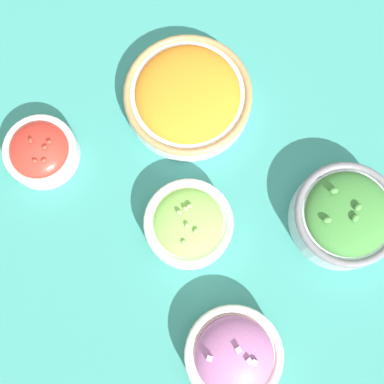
% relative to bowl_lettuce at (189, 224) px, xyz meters
% --- Properties ---
extents(ground_plane, '(3.00, 3.00, 0.00)m').
position_rel_bowl_lettuce_xyz_m(ground_plane, '(-0.03, 0.04, -0.03)').
color(ground_plane, '#337F75').
extents(bowl_lettuce, '(0.13, 0.13, 0.07)m').
position_rel_bowl_lettuce_xyz_m(bowl_lettuce, '(0.00, 0.00, 0.00)').
color(bowl_lettuce, silver).
rests_on(bowl_lettuce, ground_plane).
extents(bowl_cherry_tomatoes, '(0.12, 0.12, 0.06)m').
position_rel_bowl_lettuce_xyz_m(bowl_cherry_tomatoes, '(-0.25, -0.06, -0.01)').
color(bowl_cherry_tomatoes, silver).
rests_on(bowl_cherry_tomatoes, ground_plane).
extents(bowl_carrots, '(0.21, 0.21, 0.06)m').
position_rel_bowl_lettuce_xyz_m(bowl_carrots, '(-0.14, 0.16, -0.01)').
color(bowl_carrots, silver).
rests_on(bowl_carrots, ground_plane).
extents(bowl_broccoli, '(0.16, 0.16, 0.09)m').
position_rel_bowl_lettuce_xyz_m(bowl_broccoli, '(0.17, 0.16, 0.01)').
color(bowl_broccoli, '#B2C1CC').
rests_on(bowl_broccoli, ground_plane).
extents(bowl_red_onion, '(0.14, 0.14, 0.08)m').
position_rel_bowl_lettuce_xyz_m(bowl_red_onion, '(0.17, -0.10, 0.00)').
color(bowl_red_onion, beige).
rests_on(bowl_red_onion, ground_plane).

